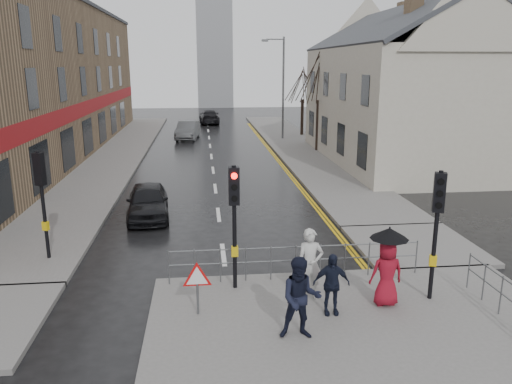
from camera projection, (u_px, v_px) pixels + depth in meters
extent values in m
plane|color=black|center=(228.00, 295.00, 13.46)|extent=(120.00, 120.00, 0.00)
cube|color=#605E5B|center=(381.00, 360.00, 10.39)|extent=(10.00, 9.00, 0.14)
cube|color=#605E5B|center=(118.00, 152.00, 34.91)|extent=(4.00, 44.00, 0.14)
cube|color=#605E5B|center=(295.00, 145.00, 38.19)|extent=(4.00, 40.00, 0.14)
cube|color=#605E5B|center=(414.00, 245.00, 17.01)|extent=(4.00, 4.20, 0.14)
cube|color=#8E7152|center=(23.00, 81.00, 32.14)|extent=(8.00, 42.00, 10.00)
cube|color=#BCB7A4|center=(403.00, 106.00, 31.18)|extent=(9.00, 16.00, 7.00)
cube|color=#8E7152|center=(414.00, 1.00, 25.75)|extent=(0.70, 0.90, 1.80)
cube|color=#8E7152|center=(403.00, 16.00, 33.73)|extent=(0.70, 0.90, 1.80)
cube|color=gray|center=(214.00, 43.00, 71.07)|extent=(5.00, 5.00, 18.00)
cylinder|color=black|center=(234.00, 228.00, 13.22)|extent=(0.11, 0.11, 3.40)
cube|color=black|center=(234.00, 186.00, 12.93)|extent=(0.28, 0.22, 1.00)
cylinder|color=#FF0C07|center=(234.00, 176.00, 12.72)|extent=(0.16, 0.04, 0.16)
cylinder|color=black|center=(234.00, 187.00, 12.79)|extent=(0.16, 0.04, 0.16)
cylinder|color=black|center=(234.00, 199.00, 12.87)|extent=(0.16, 0.04, 0.16)
cube|color=gold|center=(235.00, 251.00, 13.38)|extent=(0.18, 0.14, 0.28)
cylinder|color=black|center=(435.00, 236.00, 12.58)|extent=(0.11, 0.11, 3.40)
cube|color=black|center=(439.00, 192.00, 12.30)|extent=(0.34, 0.30, 1.00)
cylinder|color=black|center=(441.00, 182.00, 12.09)|extent=(0.16, 0.09, 0.16)
cylinder|color=black|center=(440.00, 194.00, 12.17)|extent=(0.16, 0.09, 0.16)
cylinder|color=black|center=(439.00, 206.00, 12.24)|extent=(0.16, 0.09, 0.16)
cube|color=gold|center=(433.00, 260.00, 12.75)|extent=(0.22, 0.19, 0.28)
cylinder|color=black|center=(43.00, 206.00, 15.31)|extent=(0.11, 0.11, 3.40)
cube|color=black|center=(39.00, 169.00, 15.03)|extent=(0.34, 0.30, 1.00)
cylinder|color=black|center=(41.00, 158.00, 15.08)|extent=(0.16, 0.09, 0.16)
cylinder|color=black|center=(42.00, 168.00, 15.16)|extent=(0.16, 0.09, 0.16)
cylinder|color=black|center=(43.00, 178.00, 15.23)|extent=(0.16, 0.09, 0.16)
cube|color=gold|center=(46.00, 226.00, 15.48)|extent=(0.22, 0.19, 0.28)
cylinder|color=#595B5E|center=(169.00, 267.00, 13.71)|extent=(0.04, 0.04, 1.00)
cylinder|color=#595B5E|center=(416.00, 257.00, 14.45)|extent=(0.04, 0.04, 1.00)
cylinder|color=#595B5E|center=(296.00, 247.00, 13.97)|extent=(7.10, 0.04, 0.04)
cylinder|color=#595B5E|center=(296.00, 260.00, 14.07)|extent=(7.10, 0.04, 0.04)
cylinder|color=#595B5E|center=(469.00, 270.00, 13.50)|extent=(0.04, 0.04, 1.00)
cylinder|color=#595B5E|center=(198.00, 298.00, 12.08)|extent=(0.06, 0.06, 0.85)
cylinder|color=red|center=(197.00, 278.00, 11.95)|extent=(0.80, 0.03, 0.80)
cylinder|color=white|center=(197.00, 278.00, 11.93)|extent=(0.60, 0.03, 0.60)
cylinder|color=#595B5E|center=(283.00, 89.00, 40.02)|extent=(0.16, 0.16, 8.00)
cylinder|color=#595B5E|center=(275.00, 39.00, 39.00)|extent=(1.40, 0.10, 0.10)
cube|color=#595B5E|center=(265.00, 40.00, 38.94)|extent=(0.50, 0.25, 0.18)
cylinder|color=#2E2119|center=(318.00, 125.00, 34.96)|extent=(0.26, 0.26, 3.50)
cylinder|color=#2E2119|center=(302.00, 117.00, 42.77)|extent=(0.26, 0.26, 3.00)
imported|color=beige|center=(310.00, 264.00, 12.84)|extent=(0.70, 0.48, 1.86)
imported|color=black|center=(301.00, 298.00, 10.92)|extent=(0.99, 0.81, 1.89)
imported|color=maroon|center=(387.00, 273.00, 12.47)|extent=(0.84, 0.56, 1.70)
cylinder|color=black|center=(387.00, 269.00, 12.44)|extent=(0.02, 0.02, 1.90)
cone|color=black|center=(389.00, 233.00, 12.21)|extent=(0.96, 0.96, 0.28)
imported|color=black|center=(331.00, 284.00, 12.04)|extent=(0.92, 0.41, 1.54)
imported|color=black|center=(148.00, 201.00, 20.16)|extent=(1.93, 4.13, 1.37)
imported|color=#45474A|center=(188.00, 130.00, 41.32)|extent=(2.11, 4.59, 1.46)
imported|color=black|center=(209.00, 117.00, 52.04)|extent=(2.14, 4.93, 1.41)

